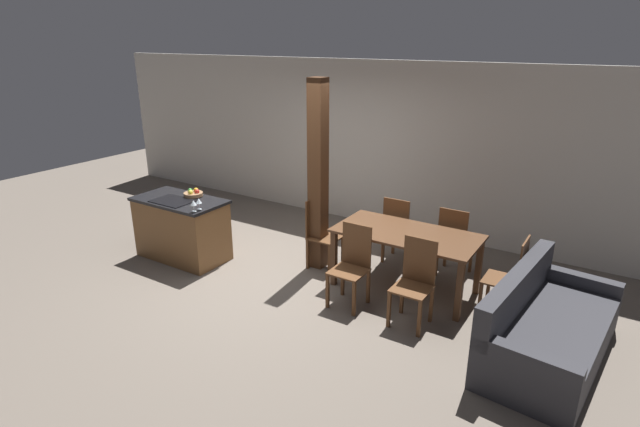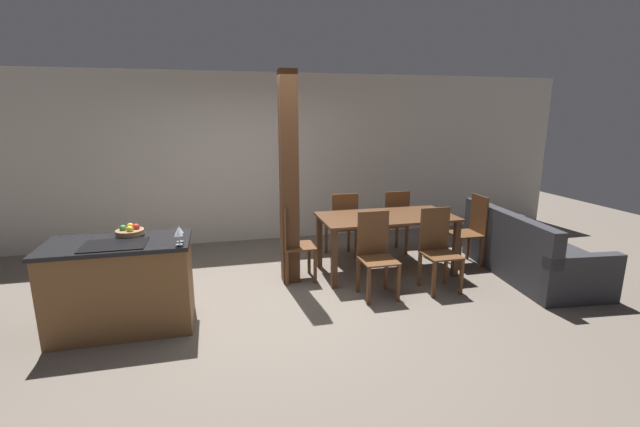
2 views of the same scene
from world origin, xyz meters
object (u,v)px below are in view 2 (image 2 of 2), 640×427
object	(u,v)px
dining_chair_foot_end	(471,229)
wine_glass_middle	(179,230)
wine_glass_near	(178,233)
fruit_bowl	(130,231)
dining_chair_far_left	(343,225)
dining_chair_far_right	(394,221)
timber_post	(289,181)
kitchen_island	(122,285)
dining_chair_head_end	(292,242)
dining_chair_near_left	(376,253)
dining_table	(386,223)
couch	(527,254)
dining_chair_near_right	(438,248)

from	to	relation	value
dining_chair_foot_end	wine_glass_middle	bearing A→B (deg)	-74.95
wine_glass_near	fruit_bowl	bearing A→B (deg)	136.72
dining_chair_far_left	dining_chair_far_right	xyz separation A→B (m)	(0.79, 0.00, 0.00)
dining_chair_foot_end	timber_post	distance (m)	2.66
kitchen_island	dining_chair_far_right	world-z (taller)	dining_chair_far_right
dining_chair_far_right	wine_glass_middle	bearing A→B (deg)	30.04
wine_glass_near	dining_chair_head_end	distance (m)	1.74
dining_chair_near_left	dining_chair_far_left	distance (m)	1.33
dining_table	dining_chair_far_left	world-z (taller)	dining_chair_far_left
kitchen_island	wine_glass_middle	size ratio (longest dim) A/B	8.69
dining_table	couch	xyz separation A→B (m)	(1.76, -0.56, -0.38)
couch	wine_glass_near	bearing A→B (deg)	103.02
fruit_bowl	dining_chair_head_end	distance (m)	1.90
wine_glass_middle	dining_chair_foot_end	world-z (taller)	wine_glass_middle
dining_chair_foot_end	kitchen_island	bearing A→B (deg)	-79.21
wine_glass_near	dining_chair_near_left	bearing A→B (deg)	11.80
wine_glass_near	dining_table	bearing A→B (deg)	23.82
dining_table	dining_chair_head_end	world-z (taller)	dining_chair_head_end
kitchen_island	dining_table	distance (m)	3.20
kitchen_island	dining_chair_far_left	bearing A→B (deg)	29.01
wine_glass_middle	dining_table	distance (m)	2.72
kitchen_island	couch	distance (m)	4.85
dining_chair_far_right	couch	xyz separation A→B (m)	(1.36, -1.22, -0.22)
kitchen_island	dining_chair_far_left	distance (m)	3.07
fruit_bowl	dining_table	bearing A→B (deg)	11.95
couch	kitchen_island	bearing A→B (deg)	98.90
dining_chair_foot_end	timber_post	bearing A→B (deg)	-89.59
dining_table	dining_chair_foot_end	distance (m)	1.27
dining_table	dining_chair_near_left	size ratio (longest dim) A/B	1.80
dining_chair_near_left	fruit_bowl	bearing A→B (deg)	179.36
wine_glass_near	wine_glass_middle	distance (m)	0.09
dining_chair_near_right	wine_glass_middle	bearing A→B (deg)	-173.17
wine_glass_near	dining_chair_foot_end	distance (m)	3.95
fruit_bowl	wine_glass_middle	size ratio (longest dim) A/B	1.76
dining_chair_near_left	dining_chair_head_end	world-z (taller)	same
wine_glass_middle	dining_chair_head_end	distance (m)	1.68
wine_glass_near	kitchen_island	bearing A→B (deg)	154.73
kitchen_island	dining_table	xyz separation A→B (m)	(3.08, 0.83, 0.22)
fruit_bowl	dining_chair_head_end	bearing A→B (deg)	20.04
dining_chair_far_right	kitchen_island	bearing A→B (deg)	23.19
dining_chair_near_left	dining_chair_foot_end	distance (m)	1.78
fruit_bowl	couch	size ratio (longest dim) A/B	0.13
kitchen_island	dining_chair_head_end	size ratio (longest dim) A/B	1.36
dining_chair_foot_end	wine_glass_near	bearing A→B (deg)	-73.64
dining_chair_near_right	dining_chair_far_left	world-z (taller)	same
kitchen_island	timber_post	xyz separation A→B (m)	(1.80, 0.81, 0.84)
dining_table	dining_chair_foot_end	size ratio (longest dim) A/B	1.80
kitchen_island	timber_post	size ratio (longest dim) A/B	0.52
dining_table	wine_glass_middle	bearing A→B (deg)	-157.99
dining_chair_far_left	dining_chair_far_right	size ratio (longest dim) A/B	1.00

